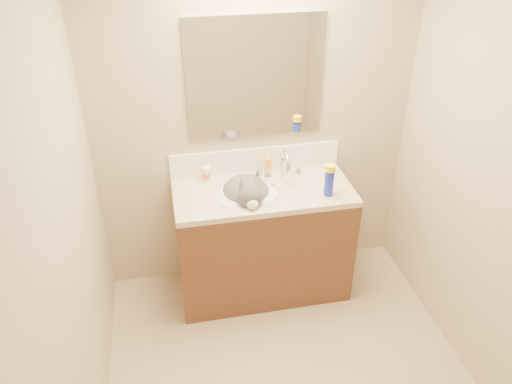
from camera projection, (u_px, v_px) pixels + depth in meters
name	position (u px, v px, depth m)	size (l,w,h in m)	color
room_shell	(311.00, 183.00, 2.19)	(2.24, 2.54, 2.52)	tan
vanity_cabinet	(263.00, 243.00, 3.57)	(1.20, 0.55, 0.82)	#53301C
counter_slab	(263.00, 192.00, 3.34)	(1.20, 0.55, 0.04)	beige
basin	(247.00, 203.00, 3.33)	(0.45, 0.36, 0.14)	silver
faucet	(285.00, 166.00, 3.43)	(0.28, 0.20, 0.21)	silver
cat	(247.00, 195.00, 3.31)	(0.37, 0.46, 0.34)	#4B494C
backsplash	(256.00, 160.00, 3.50)	(1.20, 0.02, 0.18)	white
mirror	(256.00, 78.00, 3.19)	(0.90, 0.02, 0.80)	white
pill_bottle	(206.00, 174.00, 3.40)	(0.06, 0.06, 0.11)	white
pill_label	(206.00, 175.00, 3.41)	(0.06, 0.06, 0.04)	orange
silver_jar	(259.00, 173.00, 3.47)	(0.05, 0.05, 0.05)	#B7B7BC
amber_bottle	(268.00, 166.00, 3.50)	(0.04, 0.04, 0.11)	orange
toothbrush	(274.00, 184.00, 3.38)	(0.01, 0.13, 0.01)	white
toothbrush_head	(274.00, 184.00, 3.38)	(0.02, 0.03, 0.02)	#6A9FE1
spray_can	(329.00, 184.00, 3.24)	(0.06, 0.06, 0.17)	#1A2AB7
spray_cap	(330.00, 168.00, 3.18)	(0.07, 0.07, 0.04)	yellow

